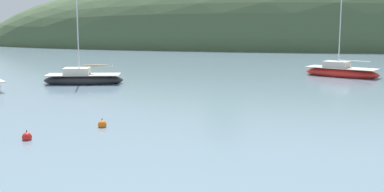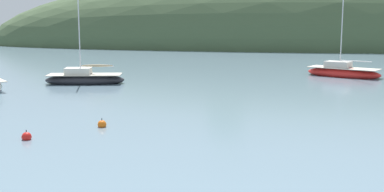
{
  "view_description": "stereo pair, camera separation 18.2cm",
  "coord_description": "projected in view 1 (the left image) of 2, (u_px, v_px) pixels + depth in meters",
  "views": [
    {
      "loc": [
        3.07,
        -5.97,
        5.41
      ],
      "look_at": [
        0.0,
        20.0,
        1.2
      ],
      "focal_mm": 45.78,
      "sensor_mm": 36.0,
      "label": 1
    },
    {
      "loc": [
        3.25,
        -5.95,
        5.41
      ],
      "look_at": [
        0.0,
        20.0,
        1.2
      ],
      "focal_mm": 45.78,
      "sensor_mm": 36.0,
      "label": 2
    }
  ],
  "objects": [
    {
      "name": "sailboat_black_sloop",
      "position": [
        341.0,
        72.0,
        45.23
      ],
      "size": [
        7.1,
        5.47,
        10.09
      ],
      "color": "red",
      "rests_on": "ground"
    },
    {
      "name": "mooring_buoy_channel",
      "position": [
        102.0,
        125.0,
        24.38
      ],
      "size": [
        0.44,
        0.44,
        0.54
      ],
      "color": "orange",
      "rests_on": "ground"
    },
    {
      "name": "mooring_buoy_inner",
      "position": [
        27.0,
        137.0,
        21.83
      ],
      "size": [
        0.44,
        0.44,
        0.54
      ],
      "color": "red",
      "rests_on": "ground"
    },
    {
      "name": "far_shoreline_hill",
      "position": [
        368.0,
        46.0,
        91.31
      ],
      "size": [
        150.0,
        36.0,
        32.72
      ],
      "color": "#425638",
      "rests_on": "ground"
    },
    {
      "name": "sailboat_blue_center",
      "position": [
        83.0,
        79.0,
        40.3
      ],
      "size": [
        6.76,
        3.25,
        8.08
      ],
      "color": "#232328",
      "rests_on": "ground"
    }
  ]
}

